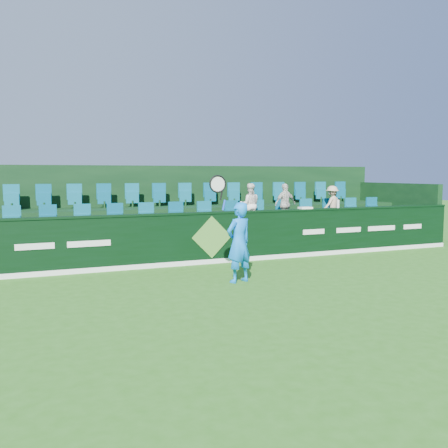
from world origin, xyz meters
name	(u,v)px	position (x,y,z in m)	size (l,w,h in m)	color
ground	(286,298)	(0.00, 0.00, 0.00)	(60.00, 60.00, 0.00)	#2B6B19
sponsor_hoarding	(210,238)	(0.00, 4.00, 0.67)	(16.00, 0.25, 1.35)	black
stand_tier_front	(196,243)	(0.00, 5.10, 0.40)	(16.00, 2.00, 0.80)	black
stand_tier_back	(176,227)	(0.00, 7.00, 0.65)	(16.00, 1.80, 1.30)	black
stand_rear	(172,208)	(0.00, 7.44, 1.22)	(16.00, 4.10, 2.60)	black
seat_row_front	(191,217)	(0.00, 5.50, 1.10)	(13.50, 0.50, 0.60)	#0D5F76
seat_row_back	(173,197)	(0.00, 7.30, 1.60)	(13.50, 0.50, 0.60)	#0D5F76
tennis_player	(239,242)	(-0.26, 1.62, 0.89)	(1.12, 0.59, 2.35)	#0E78F0
spectator_left	(250,205)	(1.68, 5.12, 1.43)	(0.61, 0.48, 1.26)	white
spectator_middle	(285,204)	(2.87, 5.12, 1.42)	(0.73, 0.30, 1.25)	beige
spectator_right	(332,204)	(4.56, 5.12, 1.38)	(0.75, 0.43, 1.16)	#C2AD89
towel	(305,208)	(2.88, 4.00, 1.38)	(0.36, 0.23, 0.05)	white
drinks_bottle	(338,204)	(3.99, 4.00, 1.47)	(0.07, 0.07, 0.23)	silver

